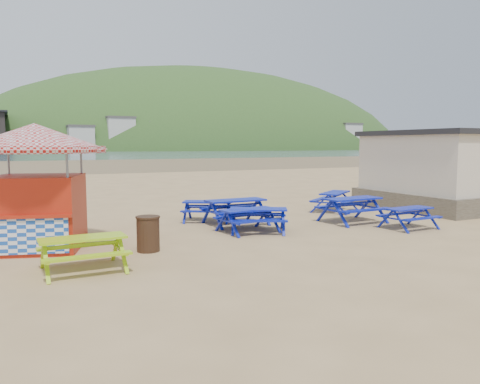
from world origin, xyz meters
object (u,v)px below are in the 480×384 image
picnic_table_yellow (83,254)px  amenity_block (463,169)px  picnic_table_blue_a (236,212)px  litter_bin (148,233)px  picnic_table_blue_b (208,211)px  ice_cream_kiosk (36,170)px

picnic_table_yellow → amenity_block: amenity_block is taller
picnic_table_blue_a → amenity_block: (10.67, -0.07, 1.16)m
litter_bin → amenity_block: amenity_block is taller
picnic_table_blue_b → picnic_table_blue_a: bearing=-28.1°
picnic_table_yellow → litter_bin: (1.67, 1.17, 0.08)m
picnic_table_blue_b → amenity_block: size_ratio=0.28×
picnic_table_blue_b → litter_bin: 4.65m
litter_bin → picnic_table_blue_a: bearing=35.4°
litter_bin → picnic_table_blue_b: bearing=49.4°
ice_cream_kiosk → litter_bin: bearing=-15.2°
amenity_block → ice_cream_kiosk: bearing=-176.6°
picnic_table_blue_a → amenity_block: amenity_block is taller
picnic_table_yellow → litter_bin: bearing=33.7°
picnic_table_blue_a → picnic_table_yellow: (-5.28, -3.73, -0.05)m
litter_bin → ice_cream_kiosk: bearing=147.4°
litter_bin → picnic_table_yellow: bearing=-145.1°
picnic_table_yellow → ice_cream_kiosk: ice_cream_kiosk is taller
litter_bin → amenity_block: size_ratio=0.12×
ice_cream_kiosk → amenity_block: amenity_block is taller
ice_cream_kiosk → litter_bin: (2.35, -1.51, -1.52)m
picnic_table_blue_a → picnic_table_blue_b: (-0.58, 0.97, -0.06)m
picnic_table_blue_a → picnic_table_yellow: 6.46m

